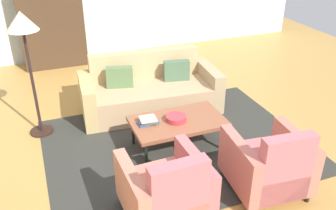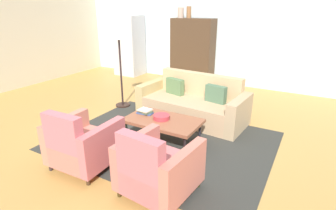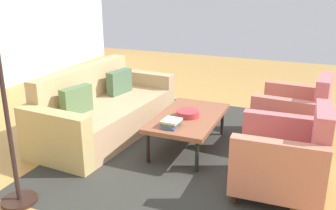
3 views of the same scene
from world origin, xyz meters
TOP-DOWN VIEW (x-y plane):
  - ground_plane at (0.00, 0.00)m, footprint 11.54×11.54m
  - area_rug at (0.24, 0.08)m, footprint 3.40×2.60m
  - couch at (0.25, 1.22)m, footprint 2.16×1.06m
  - coffee_table at (0.24, 0.03)m, footprint 1.20×0.70m
  - armchair_left at (-0.35, -1.13)m, footprint 0.82×0.82m
  - armchair_right at (0.84, -1.13)m, footprint 0.87×0.87m
  - fruit_bowl at (0.22, 0.03)m, footprint 0.27×0.27m
  - book_stack at (-0.14, 0.10)m, footprint 0.27×0.20m

SIDE VIEW (x-z plane):
  - ground_plane at x=0.00m, z-range 0.00..0.00m
  - area_rug at x=0.24m, z-range 0.00..0.01m
  - couch at x=0.25m, z-range -0.14..0.72m
  - armchair_left at x=-0.35m, z-range -0.10..0.78m
  - armchair_right at x=0.84m, z-range -0.10..0.78m
  - coffee_table at x=0.24m, z-range 0.17..0.58m
  - fruit_bowl at x=0.22m, z-range 0.41..0.48m
  - book_stack at x=-0.14m, z-range 0.41..0.49m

